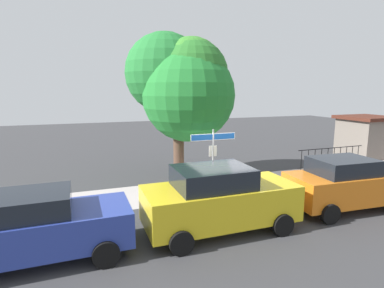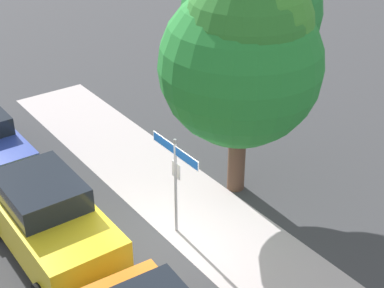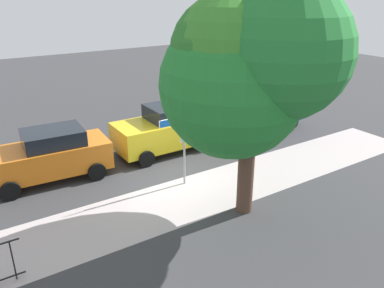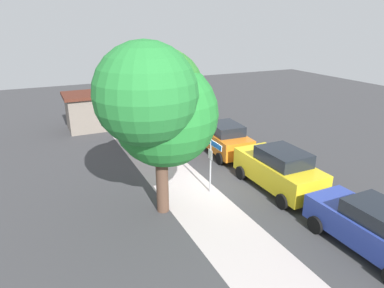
# 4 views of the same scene
# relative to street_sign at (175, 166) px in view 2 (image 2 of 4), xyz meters

# --- Properties ---
(ground_plane) EXTENTS (60.00, 60.00, 0.00)m
(ground_plane) POSITION_rel_street_sign_xyz_m (0.19, -0.40, -1.90)
(ground_plane) COLOR #38383A
(sidewalk_strip) EXTENTS (24.00, 2.60, 0.00)m
(sidewalk_strip) POSITION_rel_street_sign_xyz_m (2.19, 0.90, -1.89)
(sidewalk_strip) COLOR #B2A6A5
(sidewalk_strip) RESTS_ON ground_plane
(street_sign) EXTENTS (1.82, 0.07, 2.61)m
(street_sign) POSITION_rel_street_sign_xyz_m (0.00, 0.00, 0.00)
(street_sign) COLOR #9EA0A5
(street_sign) RESTS_ON ground_plane
(shade_tree) EXTENTS (4.56, 4.74, 6.60)m
(shade_tree) POSITION_rel_street_sign_xyz_m (-0.41, 2.39, 2.51)
(shade_tree) COLOR #50372A
(shade_tree) RESTS_ON ground_plane
(car_yellow) EXTENTS (4.45, 2.06, 1.93)m
(car_yellow) POSITION_rel_street_sign_xyz_m (-1.06, -2.85, -0.93)
(car_yellow) COLOR gold
(car_yellow) RESTS_ON ground_plane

